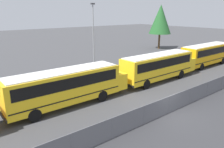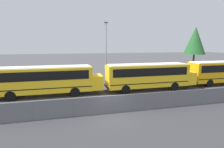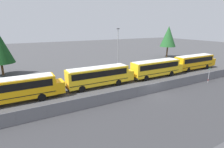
{
  "view_description": "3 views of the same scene",
  "coord_description": "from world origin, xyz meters",
  "px_view_note": "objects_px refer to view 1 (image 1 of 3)",
  "views": [
    {
      "loc": [
        -14.41,
        -10.23,
        8.37
      ],
      "look_at": [
        -0.14,
        7.54,
        1.84
      ],
      "focal_mm": 35.0,
      "sensor_mm": 36.0,
      "label": 1
    },
    {
      "loc": [
        -3.35,
        -13.81,
        5.88
      ],
      "look_at": [
        1.44,
        5.68,
        2.44
      ],
      "focal_mm": 28.0,
      "sensor_mm": 36.0,
      "label": 2
    },
    {
      "loc": [
        -17.66,
        -18.89,
        9.98
      ],
      "look_at": [
        -3.73,
        6.34,
        2.04
      ],
      "focal_mm": 28.0,
      "sensor_mm": 36.0,
      "label": 3
    }
  ],
  "objects_px": {
    "school_bus_1": "(68,85)",
    "school_bus_3": "(207,53)",
    "light_pole": "(93,36)",
    "school_bus_2": "(159,65)",
    "tree_1": "(160,19)"
  },
  "relations": [
    {
      "from": "school_bus_1",
      "to": "school_bus_2",
      "type": "xyz_separation_m",
      "value": [
        12.47,
        -0.26,
        0.0
      ]
    },
    {
      "from": "tree_1",
      "to": "school_bus_1",
      "type": "bearing_deg",
      "value": -153.67
    },
    {
      "from": "school_bus_3",
      "to": "light_pole",
      "type": "height_order",
      "value": "light_pole"
    },
    {
      "from": "school_bus_1",
      "to": "school_bus_3",
      "type": "distance_m",
      "value": 24.77
    },
    {
      "from": "light_pole",
      "to": "school_bus_3",
      "type": "bearing_deg",
      "value": -27.6
    },
    {
      "from": "school_bus_2",
      "to": "school_bus_3",
      "type": "height_order",
      "value": "same"
    },
    {
      "from": "school_bus_2",
      "to": "school_bus_3",
      "type": "xyz_separation_m",
      "value": [
        12.3,
        0.41,
        0.0
      ]
    },
    {
      "from": "school_bus_2",
      "to": "light_pole",
      "type": "distance_m",
      "value": 10.1
    },
    {
      "from": "school_bus_1",
      "to": "school_bus_2",
      "type": "distance_m",
      "value": 12.48
    },
    {
      "from": "light_pole",
      "to": "school_bus_2",
      "type": "bearing_deg",
      "value": -66.75
    },
    {
      "from": "school_bus_1",
      "to": "school_bus_3",
      "type": "height_order",
      "value": "same"
    },
    {
      "from": "school_bus_2",
      "to": "light_pole",
      "type": "bearing_deg",
      "value": 113.25
    },
    {
      "from": "school_bus_2",
      "to": "school_bus_3",
      "type": "relative_size",
      "value": 1.0
    },
    {
      "from": "school_bus_1",
      "to": "school_bus_3",
      "type": "xyz_separation_m",
      "value": [
        24.77,
        0.15,
        0.0
      ]
    },
    {
      "from": "school_bus_3",
      "to": "school_bus_2",
      "type": "bearing_deg",
      "value": -178.09
    }
  ]
}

